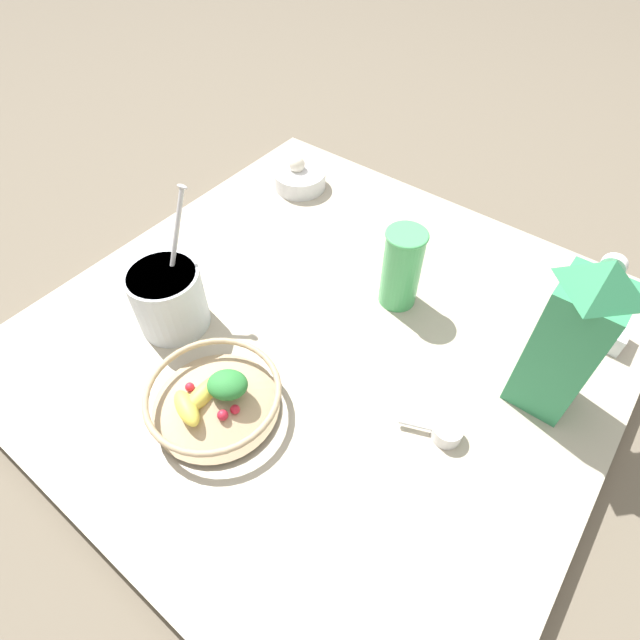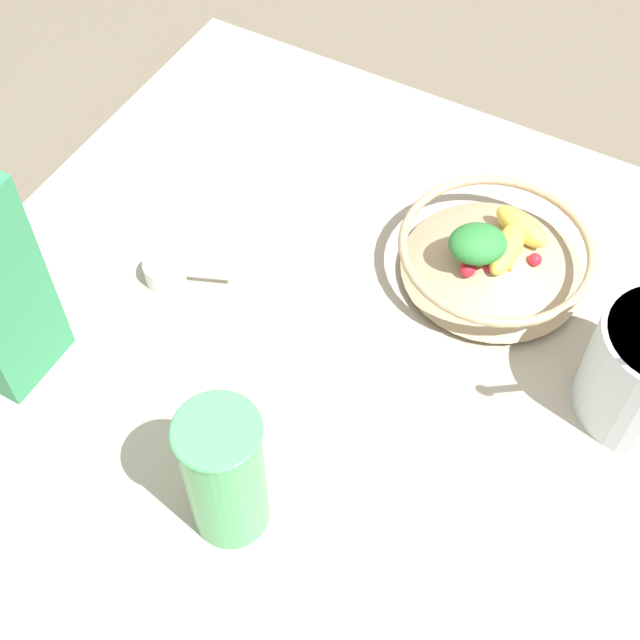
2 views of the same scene
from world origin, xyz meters
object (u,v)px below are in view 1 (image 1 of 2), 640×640
(milk_carton, at_px, (571,337))
(yogurt_tub, at_px, (168,296))
(spice_jar, at_px, (608,333))
(drinking_cup, at_px, (402,267))
(garlic_bowl, at_px, (300,178))
(fruit_bowl, at_px, (214,397))

(milk_carton, bearing_deg, yogurt_tub, 23.57)
(yogurt_tub, relative_size, spice_jar, 4.12)
(milk_carton, distance_m, drinking_cup, 0.29)
(milk_carton, bearing_deg, garlic_bowl, -17.79)
(fruit_bowl, distance_m, spice_jar, 0.66)
(milk_carton, xyz_separation_m, yogurt_tub, (0.56, 0.25, -0.08))
(milk_carton, bearing_deg, drinking_cup, -7.79)
(milk_carton, bearing_deg, fruit_bowl, 40.81)
(fruit_bowl, xyz_separation_m, yogurt_tub, (0.18, -0.08, 0.03))
(garlic_bowl, bearing_deg, yogurt_tub, 100.88)
(garlic_bowl, bearing_deg, fruit_bowl, 116.83)
(yogurt_tub, height_order, garlic_bowl, yogurt_tub)
(fruit_bowl, xyz_separation_m, garlic_bowl, (0.27, -0.54, -0.01))
(drinking_cup, distance_m, spice_jar, 0.37)
(fruit_bowl, bearing_deg, yogurt_tub, -23.99)
(fruit_bowl, bearing_deg, garlic_bowl, -63.17)
(fruit_bowl, height_order, spice_jar, fruit_bowl)
(spice_jar, xyz_separation_m, garlic_bowl, (0.70, -0.03, 0.01))
(drinking_cup, bearing_deg, fruit_bowl, 75.36)
(milk_carton, relative_size, drinking_cup, 1.82)
(yogurt_tub, xyz_separation_m, drinking_cup, (-0.28, -0.28, 0.02))
(garlic_bowl, bearing_deg, drinking_cup, 155.16)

